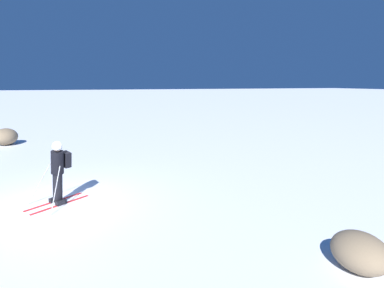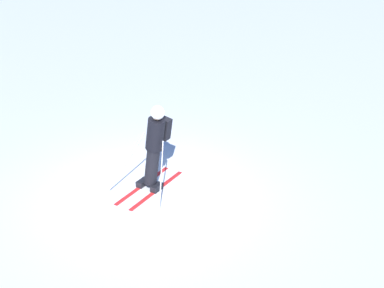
% 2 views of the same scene
% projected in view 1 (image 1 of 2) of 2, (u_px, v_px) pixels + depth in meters
% --- Properties ---
extents(ground_plane, '(300.00, 300.00, 0.00)m').
position_uv_depth(ground_plane, '(57.00, 205.00, 8.61)').
color(ground_plane, white).
extents(skier, '(1.54, 1.71, 1.90)m').
position_uv_depth(skier, '(58.00, 169.00, 8.45)').
color(skier, red).
rests_on(skier, ground).
extents(exposed_boulder_0, '(1.11, 0.94, 0.72)m').
position_uv_depth(exposed_boulder_0, '(360.00, 252.00, 5.57)').
color(exposed_boulder_0, '#7A664C').
rests_on(exposed_boulder_0, ground).
extents(exposed_boulder_1, '(1.44, 1.23, 0.94)m').
position_uv_depth(exposed_boulder_1, '(6.00, 137.00, 16.85)').
color(exposed_boulder_1, '#7A664C').
rests_on(exposed_boulder_1, ground).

